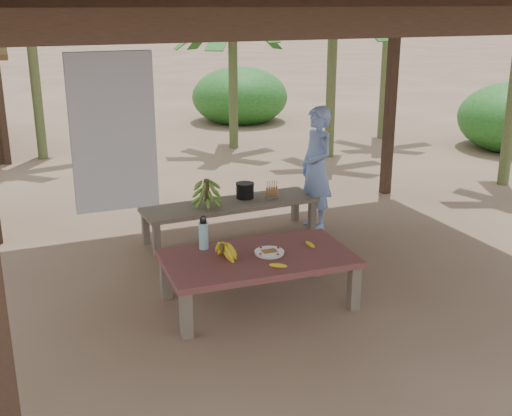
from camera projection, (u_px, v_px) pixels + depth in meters
name	position (u px, v px, depth m)	size (l,w,h in m)	color
ground	(283.00, 277.00, 6.87)	(80.00, 80.00, 0.00)	brown
pavilion	(287.00, 6.00, 6.00)	(6.60, 5.60, 2.95)	black
work_table	(258.00, 262.00, 6.15)	(1.85, 1.09, 0.50)	brown
bench	(231.00, 207.00, 7.93)	(2.22, 0.70, 0.45)	brown
ripe_banana_bunch	(222.00, 251.00, 6.02)	(0.28, 0.24, 0.17)	yellow
plate	(269.00, 253.00, 6.16)	(0.29, 0.29, 0.04)	white
loose_banana_front	(278.00, 266.00, 5.84)	(0.04, 0.17, 0.04)	yellow
loose_banana_side	(310.00, 244.00, 6.35)	(0.04, 0.14, 0.04)	yellow
water_flask	(203.00, 235.00, 6.27)	(0.09, 0.09, 0.34)	#3DA4C0
green_banana_stalk	(207.00, 192.00, 7.73)	(0.31, 0.31, 0.35)	#598C2D
cooking_pot	(245.00, 191.00, 8.08)	(0.22, 0.22, 0.19)	black
skewer_rack	(272.00, 189.00, 8.05)	(0.18, 0.08, 0.24)	#A57F47
woman	(316.00, 168.00, 8.16)	(0.58, 0.38, 1.59)	#7492DB
banana_plant_ne	(334.00, 7.00, 11.39)	(1.80, 1.80, 3.22)	#596638
banana_plant_n	(232.00, 21.00, 12.20)	(1.80, 1.80, 2.95)	#596638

